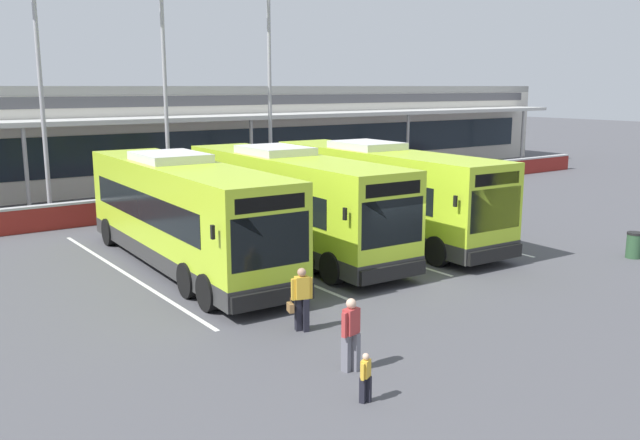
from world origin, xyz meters
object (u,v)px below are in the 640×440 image
object	(u,v)px
pedestrian_with_handbag	(301,298)
litter_bin	(634,245)
coach_bus_leftmost	(183,215)
lamp_post_west	(40,79)
coach_bus_centre	(381,193)
pedestrian_in_dark_coat	(351,332)
lamp_post_east	(270,81)
lamp_post_centre	(165,80)
pedestrian_child	(366,376)
coach_bus_left_centre	(289,202)

from	to	relation	value
pedestrian_with_handbag	litter_bin	bearing A→B (deg)	-3.77
coach_bus_leftmost	lamp_post_west	distance (m)	12.41
coach_bus_centre	lamp_post_west	size ratio (longest dim) A/B	1.11
coach_bus_centre	pedestrian_in_dark_coat	size ratio (longest dim) A/B	7.56
lamp_post_west	lamp_post_east	xyz separation A→B (m)	(11.83, -0.17, 0.00)
pedestrian_in_dark_coat	lamp_post_east	xyz separation A→B (m)	(11.15, 21.24, 5.42)
lamp_post_east	pedestrian_with_handbag	bearing A→B (deg)	-119.75
coach_bus_centre	lamp_post_centre	size ratio (longest dim) A/B	1.11
coach_bus_centre	lamp_post_west	distance (m)	16.01
lamp_post_east	litter_bin	size ratio (longest dim) A/B	11.83
pedestrian_child	lamp_post_centre	distance (m)	24.42
pedestrian_child	litter_bin	xyz separation A→B (m)	(14.84, 3.03, -0.07)
coach_bus_leftmost	coach_bus_centre	xyz separation A→B (m)	(8.39, -0.35, 0.00)
pedestrian_in_dark_coat	pedestrian_child	bearing A→B (deg)	-117.28
lamp_post_west	lamp_post_centre	bearing A→B (deg)	2.33
lamp_post_west	litter_bin	world-z (taller)	lamp_post_west
coach_bus_left_centre	lamp_post_east	size ratio (longest dim) A/B	1.11
pedestrian_child	lamp_post_west	xyz separation A→B (m)	(-0.01, 22.73, 5.75)
coach_bus_left_centre	coach_bus_centre	world-z (taller)	same
lamp_post_west	litter_bin	xyz separation A→B (m)	(14.85, -19.70, -5.82)
lamp_post_east	lamp_post_west	bearing A→B (deg)	179.19
pedestrian_with_handbag	lamp_post_east	world-z (taller)	lamp_post_east
coach_bus_left_centre	lamp_post_centre	bearing A→B (deg)	88.20
pedestrian_child	lamp_post_east	bearing A→B (deg)	62.33
pedestrian_with_handbag	lamp_post_centre	bearing A→B (deg)	75.87
pedestrian_in_dark_coat	lamp_post_west	distance (m)	22.10
coach_bus_centre	lamp_post_east	xyz separation A→B (m)	(2.03, 11.66, 4.50)
pedestrian_with_handbag	pedestrian_child	distance (m)	4.11
pedestrian_with_handbag	lamp_post_west	size ratio (longest dim) A/B	0.15
lamp_post_centre	lamp_post_east	distance (m)	5.87
pedestrian_in_dark_coat	pedestrian_child	size ratio (longest dim) A/B	1.61
coach_bus_centre	pedestrian_child	distance (m)	14.70
coach_bus_leftmost	lamp_post_east	world-z (taller)	lamp_post_east
coach_bus_leftmost	coach_bus_left_centre	distance (m)	4.20
lamp_post_centre	litter_bin	size ratio (longest dim) A/B	11.83
coach_bus_leftmost	lamp_post_east	size ratio (longest dim) A/B	1.11
coach_bus_left_centre	pedestrian_with_handbag	world-z (taller)	coach_bus_left_centre
pedestrian_in_dark_coat	lamp_post_east	distance (m)	24.60
litter_bin	coach_bus_centre	bearing A→B (deg)	122.68
coach_bus_leftmost	pedestrian_child	xyz separation A→B (m)	(-1.40, -11.24, -1.24)
coach_bus_left_centre	lamp_post_east	distance (m)	13.68
pedestrian_in_dark_coat	lamp_post_east	world-z (taller)	lamp_post_east
pedestrian_with_handbag	pedestrian_child	xyz separation A→B (m)	(-1.18, -3.93, -0.32)
litter_bin	lamp_post_centre	bearing A→B (deg)	113.98
coach_bus_centre	coach_bus_left_centre	bearing A→B (deg)	175.36
coach_bus_left_centre	pedestrian_with_handbag	bearing A→B (deg)	-121.17
lamp_post_west	lamp_post_east	bearing A→B (deg)	-0.81
coach_bus_leftmost	coach_bus_left_centre	xyz separation A→B (m)	(4.20, -0.01, 0.00)
lamp_post_centre	litter_bin	world-z (taller)	lamp_post_centre
pedestrian_with_handbag	coach_bus_centre	bearing A→B (deg)	38.98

